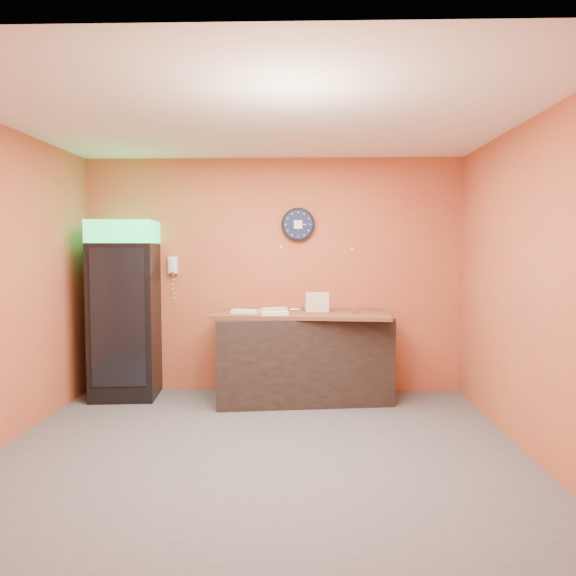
{
  "coord_description": "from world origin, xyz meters",
  "views": [
    {
      "loc": [
        0.38,
        -4.75,
        1.72
      ],
      "look_at": [
        0.22,
        0.6,
        1.35
      ],
      "focal_mm": 35.0,
      "sensor_mm": 36.0,
      "label": 1
    }
  ],
  "objects": [
    {
      "name": "floor",
      "position": [
        0.0,
        0.0,
        0.0
      ],
      "size": [
        4.5,
        4.5,
        0.0
      ],
      "primitive_type": "plane",
      "color": "#47474C",
      "rests_on": "ground"
    },
    {
      "name": "back_wall",
      "position": [
        0.0,
        2.0,
        1.4
      ],
      "size": [
        4.5,
        0.02,
        2.8
      ],
      "primitive_type": "cube",
      "color": "#B06331",
      "rests_on": "floor"
    },
    {
      "name": "right_wall",
      "position": [
        2.25,
        0.0,
        1.4
      ],
      "size": [
        0.02,
        4.0,
        2.8
      ],
      "primitive_type": "cube",
      "color": "#B06331",
      "rests_on": "floor"
    },
    {
      "name": "ceiling",
      "position": [
        0.0,
        0.0,
        2.8
      ],
      "size": [
        4.5,
        4.0,
        0.02
      ],
      "primitive_type": "cube",
      "color": "white",
      "rests_on": "back_wall"
    },
    {
      "name": "beverage_cooler",
      "position": [
        -1.69,
        1.6,
        1.0
      ],
      "size": [
        0.77,
        0.78,
        2.04
      ],
      "rotation": [
        0.0,
        0.0,
        0.09
      ],
      "color": "black",
      "rests_on": "floor"
    },
    {
      "name": "prep_counter",
      "position": [
        0.35,
        1.57,
        0.48
      ],
      "size": [
        2.03,
        1.11,
        0.97
      ],
      "primitive_type": "cube",
      "rotation": [
        0.0,
        0.0,
        0.14
      ],
      "color": "black",
      "rests_on": "floor"
    },
    {
      "name": "wall_clock",
      "position": [
        0.3,
        1.97,
        2.01
      ],
      "size": [
        0.4,
        0.06,
        0.4
      ],
      "color": "black",
      "rests_on": "back_wall"
    },
    {
      "name": "wall_phone",
      "position": [
        -1.2,
        1.95,
        1.53
      ],
      "size": [
        0.11,
        0.1,
        0.2
      ],
      "color": "white",
      "rests_on": "back_wall"
    },
    {
      "name": "butcher_paper",
      "position": [
        0.35,
        1.57,
        0.99
      ],
      "size": [
        2.03,
        1.06,
        0.04
      ],
      "primitive_type": "cube",
      "rotation": [
        0.0,
        0.0,
        -0.08
      ],
      "color": "brown",
      "rests_on": "prep_counter"
    },
    {
      "name": "sub_roll_stack",
      "position": [
        0.53,
        1.6,
        1.12
      ],
      "size": [
        0.26,
        0.1,
        0.22
      ],
      "rotation": [
        0.0,
        0.0,
        0.02
      ],
      "color": "beige",
      "rests_on": "butcher_paper"
    },
    {
      "name": "wrapped_sandwich_left",
      "position": [
        -0.28,
        1.42,
        1.03
      ],
      "size": [
        0.32,
        0.2,
        0.04
      ],
      "primitive_type": "cube",
      "rotation": [
        0.0,
        0.0,
        -0.28
      ],
      "color": "white",
      "rests_on": "butcher_paper"
    },
    {
      "name": "wrapped_sandwich_mid",
      "position": [
        0.06,
        1.26,
        1.03
      ],
      "size": [
        0.32,
        0.19,
        0.04
      ],
      "primitive_type": "cube",
      "rotation": [
        0.0,
        0.0,
        0.29
      ],
      "color": "white",
      "rests_on": "butcher_paper"
    },
    {
      "name": "wrapped_sandwich_right",
      "position": [
        0.03,
        1.61,
        1.03
      ],
      "size": [
        0.31,
        0.27,
        0.04
      ],
      "primitive_type": "cube",
      "rotation": [
        0.0,
        0.0,
        0.6
      ],
      "color": "white",
      "rests_on": "butcher_paper"
    },
    {
      "name": "kitchen_tool",
      "position": [
        0.35,
        1.75,
        1.03
      ],
      "size": [
        0.05,
        0.05,
        0.05
      ],
      "primitive_type": "cylinder",
      "color": "silver",
      "rests_on": "butcher_paper"
    }
  ]
}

